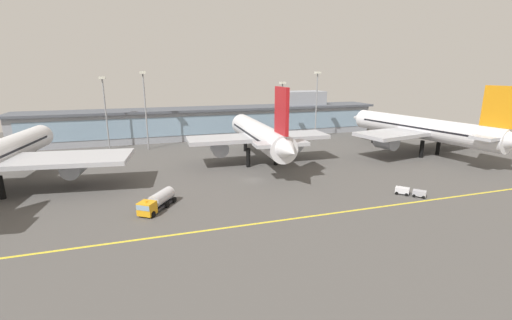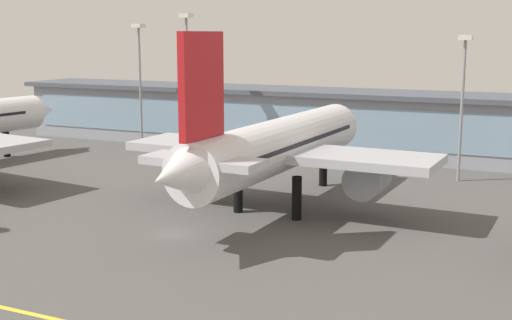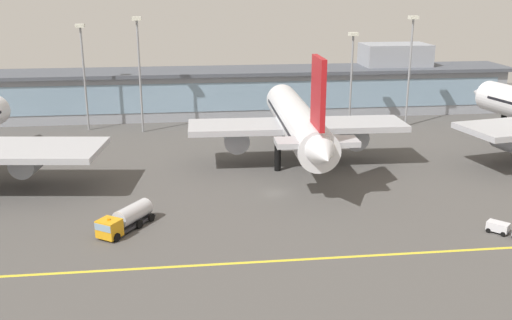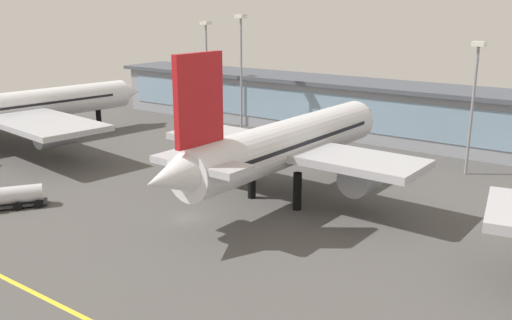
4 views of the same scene
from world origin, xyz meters
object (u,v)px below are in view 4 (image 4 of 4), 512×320
Objects in this scene: apron_light_mast_far_east at (474,87)px; apron_light_mast_centre at (241,58)px; fuel_tanker_truck at (6,197)px; apron_light_mast_east at (207,58)px; airliner_near_left at (2,110)px; airliner_near_right at (287,144)px.

apron_light_mast_centre is at bearing 178.92° from apron_light_mast_far_east.
apron_light_mast_far_east is at bearing 173.18° from fuel_tanker_truck.
apron_light_mast_centre is at bearing -15.39° from apron_light_mast_east.
airliner_near_left is 2.71× the size of apron_light_mast_east.
airliner_near_left is 36.57m from fuel_tanker_truck.
fuel_tanker_truck is (31.19, -18.31, -5.45)m from airliner_near_left.
apron_light_mast_east reaches higher than airliner_near_right.
apron_light_mast_far_east reaches higher than airliner_near_left.
fuel_tanker_truck is 0.43× the size of apron_light_mast_far_east.
fuel_tanker_truck is 57.68m from apron_light_mast_east.
airliner_near_right is (58.25, 6.43, 0.64)m from airliner_near_left.
apron_light_mast_centre reaches higher than apron_light_mast_east.
apron_light_mast_east is at bearing 54.56° from airliner_near_right.
fuel_tanker_truck is 53.36m from apron_light_mast_centre.
apron_light_mast_east is 56.61m from apron_light_mast_far_east.
airliner_near_left is at bearing -132.34° from apron_light_mast_centre.
airliner_near_right reaches higher than fuel_tanker_truck.
apron_light_mast_centre is at bearing -144.88° from fuel_tanker_truck.
fuel_tanker_truck is at bearing -88.91° from apron_light_mast_centre.
apron_light_mast_centre is (-28.04, 26.73, 7.98)m from airliner_near_right.
fuel_tanker_truck is (-27.06, -24.74, -6.09)m from airliner_near_right.
airliner_near_right is 2.19× the size of apron_light_mast_east.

